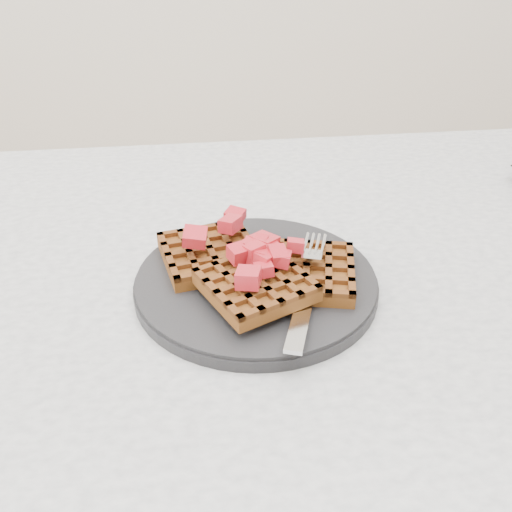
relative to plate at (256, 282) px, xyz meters
name	(u,v)px	position (x,y,z in m)	size (l,w,h in m)	color
table	(377,348)	(0.15, 0.02, -0.12)	(1.20, 0.80, 0.75)	silver
plate	(256,282)	(0.00, 0.00, 0.00)	(0.25, 0.25, 0.02)	black
waffles	(257,269)	(0.00, 0.00, 0.02)	(0.21, 0.19, 0.03)	brown
strawberry_pile	(256,244)	(0.00, 0.00, 0.05)	(0.15, 0.15, 0.02)	#A10E1B
fork	(307,289)	(0.04, -0.04, 0.02)	(0.02, 0.18, 0.02)	silver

